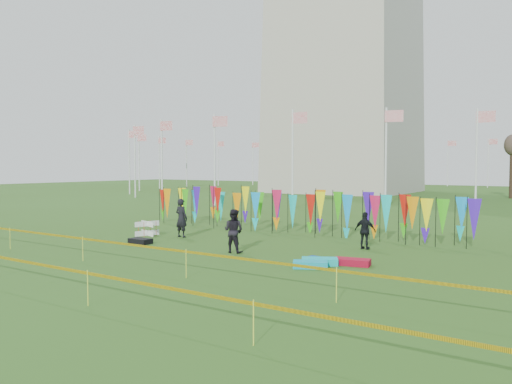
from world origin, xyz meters
The scene contains 14 objects.
ground centered at (0.00, 0.00, 0.00)m, with size 160.00×160.00×0.00m, color #2C4C15.
flagpole_ring centered at (-14.00, 48.00, 4.00)m, with size 57.40×56.16×8.00m.
banner_row centered at (0.28, 7.96, 1.30)m, with size 18.64×0.64×2.18m.
caution_tape_near centered at (-0.22, -2.75, 0.78)m, with size 26.00×0.02×0.90m.
caution_tape_far centered at (-0.22, -6.44, 0.78)m, with size 26.00×0.02×0.90m.
box_kite centered at (-5.01, 3.21, 0.37)m, with size 0.67×0.67×0.74m.
person_left centered at (-3.26, 3.78, 0.94)m, with size 0.68×0.50×1.88m, color black.
person_mid centered at (1.38, 1.72, 0.87)m, with size 0.85×0.52×1.75m, color black.
person_right centered at (5.48, 5.36, 0.78)m, with size 0.91×0.52×1.56m, color black.
kite_bag_turquoise centered at (5.33, 0.72, 0.12)m, with size 1.16×0.58×0.23m, color #0CAAC2.
kite_bag_blue centered at (5.20, 1.64, 0.10)m, with size 0.94×0.49×0.20m, color #0A40A6.
kite_bag_red centered at (6.33, 1.94, 0.12)m, with size 1.26×0.58×0.23m, color #A90B25.
kite_bag_black centered at (-3.44, 1.27, 0.12)m, with size 1.01×0.58×0.23m, color black.
kite_bag_teal centered at (5.36, 1.39, 0.12)m, with size 1.25×0.60×0.24m, color #0EC5C5.
Camera 1 is at (13.07, -14.28, 3.47)m, focal length 35.00 mm.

